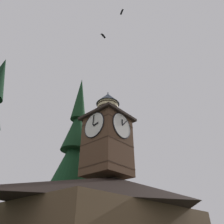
{
  "coord_description": "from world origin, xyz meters",
  "views": [
    {
      "loc": [
        14.84,
        10.13,
        2.11
      ],
      "look_at": [
        1.42,
        -1.87,
        13.13
      ],
      "focal_mm": 32.28,
      "sensor_mm": 36.0,
      "label": 1
    }
  ],
  "objects_px": {
    "pine_tree_behind": "(73,170)",
    "building_main": "(114,218)",
    "clock_tower": "(107,136)",
    "moon": "(72,191)",
    "flying_bird_high": "(122,12)",
    "flying_bird_low": "(103,36)"
  },
  "relations": [
    {
      "from": "pine_tree_behind",
      "to": "building_main",
      "type": "bearing_deg",
      "value": 85.66
    },
    {
      "from": "clock_tower",
      "to": "moon",
      "type": "bearing_deg",
      "value": -122.85
    },
    {
      "from": "building_main",
      "to": "clock_tower",
      "type": "xyz_separation_m",
      "value": [
        0.41,
        -0.47,
        7.01
      ]
    },
    {
      "from": "building_main",
      "to": "pine_tree_behind",
      "type": "relative_size",
      "value": 0.74
    },
    {
      "from": "building_main",
      "to": "pine_tree_behind",
      "type": "distance_m",
      "value": 8.37
    },
    {
      "from": "clock_tower",
      "to": "pine_tree_behind",
      "type": "xyz_separation_m",
      "value": [
        -0.91,
        -6.14,
        -1.9
      ]
    },
    {
      "from": "flying_bird_high",
      "to": "flying_bird_low",
      "type": "bearing_deg",
      "value": -94.35
    },
    {
      "from": "building_main",
      "to": "clock_tower",
      "type": "relative_size",
      "value": 1.74
    },
    {
      "from": "clock_tower",
      "to": "building_main",
      "type": "bearing_deg",
      "value": 130.83
    },
    {
      "from": "moon",
      "to": "flying_bird_high",
      "type": "distance_m",
      "value": 42.57
    },
    {
      "from": "clock_tower",
      "to": "pine_tree_behind",
      "type": "height_order",
      "value": "pine_tree_behind"
    },
    {
      "from": "building_main",
      "to": "pine_tree_behind",
      "type": "xyz_separation_m",
      "value": [
        -0.5,
        -6.61,
        5.11
      ]
    },
    {
      "from": "flying_bird_low",
      "to": "building_main",
      "type": "bearing_deg",
      "value": -152.22
    },
    {
      "from": "clock_tower",
      "to": "moon",
      "type": "height_order",
      "value": "clock_tower"
    },
    {
      "from": "moon",
      "to": "flying_bird_high",
      "type": "xyz_separation_m",
      "value": [
        22.77,
        34.69,
        9.48
      ]
    },
    {
      "from": "pine_tree_behind",
      "to": "flying_bird_low",
      "type": "bearing_deg",
      "value": 62.81
    },
    {
      "from": "building_main",
      "to": "moon",
      "type": "height_order",
      "value": "moon"
    },
    {
      "from": "flying_bird_high",
      "to": "moon",
      "type": "bearing_deg",
      "value": -123.28
    },
    {
      "from": "flying_bird_low",
      "to": "clock_tower",
      "type": "bearing_deg",
      "value": -144.27
    },
    {
      "from": "pine_tree_behind",
      "to": "flying_bird_high",
      "type": "xyz_separation_m",
      "value": [
        4.67,
        11.39,
        12.32
      ]
    },
    {
      "from": "building_main",
      "to": "moon",
      "type": "bearing_deg",
      "value": -121.88
    },
    {
      "from": "building_main",
      "to": "flying_bird_high",
      "type": "bearing_deg",
      "value": 48.91
    }
  ]
}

